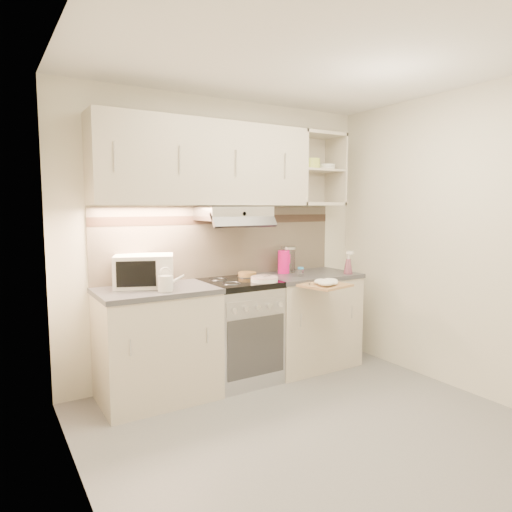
# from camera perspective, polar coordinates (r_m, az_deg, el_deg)

# --- Properties ---
(ground) EXTENTS (3.00, 3.00, 0.00)m
(ground) POSITION_cam_1_polar(r_m,az_deg,el_deg) (3.39, 7.65, -20.86)
(ground) COLOR gray
(ground) RESTS_ON ground
(room_shell) EXTENTS (3.04, 2.84, 2.52)m
(room_shell) POSITION_cam_1_polar(r_m,az_deg,el_deg) (3.31, 4.08, 7.67)
(room_shell) COLOR silver
(room_shell) RESTS_ON ground
(base_cabinet_left) EXTENTS (0.90, 0.60, 0.86)m
(base_cabinet_left) POSITION_cam_1_polar(r_m,az_deg,el_deg) (3.80, -12.24, -10.95)
(base_cabinet_left) COLOR beige
(base_cabinet_left) RESTS_ON ground
(worktop_left) EXTENTS (0.92, 0.62, 0.04)m
(worktop_left) POSITION_cam_1_polar(r_m,az_deg,el_deg) (3.69, -12.40, -4.25)
(worktop_left) COLOR #47474C
(worktop_left) RESTS_ON base_cabinet_left
(base_cabinet_right) EXTENTS (0.90, 0.60, 0.86)m
(base_cabinet_right) POSITION_cam_1_polar(r_m,az_deg,el_deg) (4.49, 6.35, -8.13)
(base_cabinet_right) COLOR beige
(base_cabinet_right) RESTS_ON ground
(worktop_right) EXTENTS (0.92, 0.62, 0.04)m
(worktop_right) POSITION_cam_1_polar(r_m,az_deg,el_deg) (4.40, 6.42, -2.45)
(worktop_right) COLOR #47474C
(worktop_right) RESTS_ON base_cabinet_right
(electric_range) EXTENTS (0.60, 0.60, 0.90)m
(electric_range) POSITION_cam_1_polar(r_m,az_deg,el_deg) (4.08, -2.12, -9.26)
(electric_range) COLOR #B7B7BC
(electric_range) RESTS_ON ground
(microwave) EXTENTS (0.55, 0.48, 0.26)m
(microwave) POSITION_cam_1_polar(r_m,az_deg,el_deg) (3.76, -13.77, -1.80)
(microwave) COLOR white
(microwave) RESTS_ON worktop_left
(watering_can) EXTENTS (0.22, 0.11, 0.19)m
(watering_can) POSITION_cam_1_polar(r_m,az_deg,el_deg) (3.53, -11.16, -3.27)
(watering_can) COLOR white
(watering_can) RESTS_ON worktop_left
(plate_stack) EXTENTS (0.23, 0.23, 0.05)m
(plate_stack) POSITION_cam_1_polar(r_m,az_deg,el_deg) (3.91, 1.04, -2.90)
(plate_stack) COLOR white
(plate_stack) RESTS_ON electric_range
(bread_loaf) EXTENTS (0.17, 0.17, 0.04)m
(bread_loaf) POSITION_cam_1_polar(r_m,az_deg,el_deg) (4.18, -1.10, -2.31)
(bread_loaf) COLOR #9C6D46
(bread_loaf) RESTS_ON electric_range
(pink_pitcher) EXTENTS (0.12, 0.11, 0.22)m
(pink_pitcher) POSITION_cam_1_polar(r_m,az_deg,el_deg) (4.38, 3.49, -0.72)
(pink_pitcher) COLOR #E80C75
(pink_pitcher) RESTS_ON worktop_right
(glass_jar) EXTENTS (0.13, 0.13, 0.25)m
(glass_jar) POSITION_cam_1_polar(r_m,az_deg,el_deg) (4.45, 4.12, -0.43)
(glass_jar) COLOR silver
(glass_jar) RESTS_ON worktop_right
(spice_jar) EXTENTS (0.06, 0.06, 0.08)m
(spice_jar) POSITION_cam_1_polar(r_m,az_deg,el_deg) (4.23, 5.61, -1.94)
(spice_jar) COLOR silver
(spice_jar) RESTS_ON worktop_right
(spray_bottle) EXTENTS (0.09, 0.09, 0.23)m
(spray_bottle) POSITION_cam_1_polar(r_m,az_deg,el_deg) (4.42, 11.45, -1.04)
(spray_bottle) COLOR pink
(spray_bottle) RESTS_ON worktop_right
(cutting_board) EXTENTS (0.43, 0.41, 0.02)m
(cutting_board) POSITION_cam_1_polar(r_m,az_deg,el_deg) (3.94, 8.64, -3.65)
(cutting_board) COLOR #B87954
(cutting_board) RESTS_ON base_cabinet_right
(dish_towel) EXTENTS (0.25, 0.21, 0.07)m
(dish_towel) POSITION_cam_1_polar(r_m,az_deg,el_deg) (3.91, 8.94, -3.11)
(dish_towel) COLOR white
(dish_towel) RESTS_ON cutting_board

